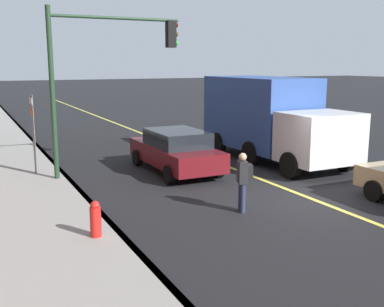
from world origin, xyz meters
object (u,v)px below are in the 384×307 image
Objects in this scene: truck_blue at (270,117)px; fire_hydrant at (96,222)px; pedestrian_with_backpack at (243,178)px; street_sign_post at (33,129)px; traffic_light_mast at (105,63)px; car_maroon at (176,150)px.

truck_blue reaches higher than fire_hydrant.
street_sign_post is (6.23, 4.28, 0.75)m from pedestrian_with_backpack.
truck_blue reaches higher than street_sign_post.
traffic_light_mast reaches higher than fire_hydrant.
street_sign_post is (1.34, 4.58, 0.86)m from car_maroon.
car_maroon is 0.64× the size of truck_blue.
fire_hydrant is (-5.34, 4.28, -0.31)m from car_maroon.
pedestrian_with_backpack is at bearing 176.42° from car_maroon.
car_maroon is 2.93× the size of pedestrian_with_backpack.
traffic_light_mast is 3.28m from street_sign_post.
traffic_light_mast is at bearing 21.85° from pedestrian_with_backpack.
traffic_light_mast is 5.87× the size of fire_hydrant.
fire_hydrant is at bearing 141.29° from car_maroon.
truck_blue is at bearing -41.04° from pedestrian_with_backpack.
fire_hydrant is (-5.63, 8.49, -1.24)m from truck_blue.
truck_blue reaches higher than pedestrian_with_backpack.
pedestrian_with_backpack is 0.28× the size of traffic_light_mast.
street_sign_post is at bearing 73.75° from car_maroon.
truck_blue is at bearing -89.74° from traffic_light_mast.
truck_blue is 7.58× the size of fire_hydrant.
traffic_light_mast is at bearing 83.71° from car_maroon.
pedestrian_with_backpack is at bearing -158.15° from traffic_light_mast.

